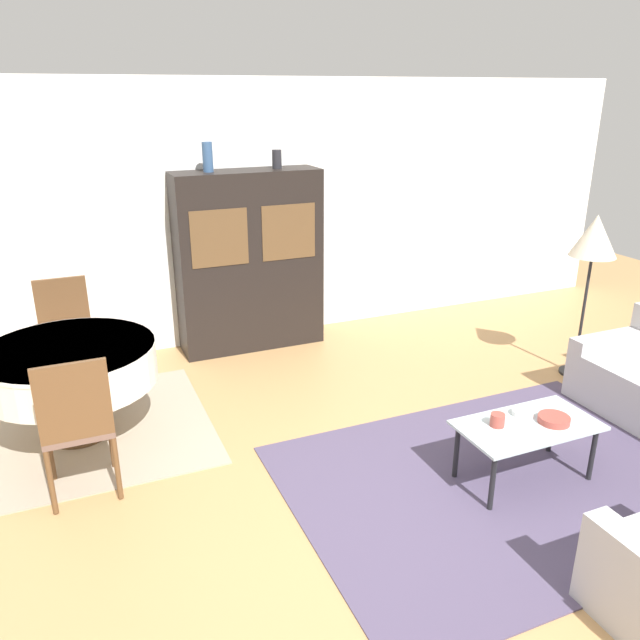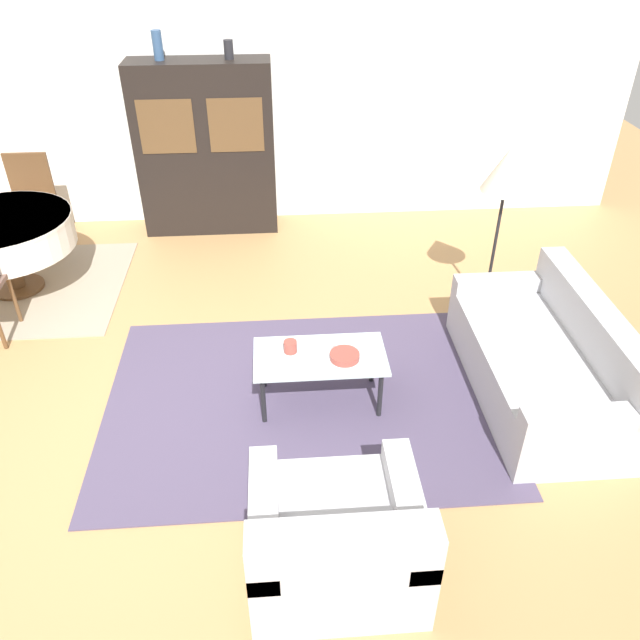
{
  "view_description": "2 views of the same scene",
  "coord_description": "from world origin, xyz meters",
  "px_view_note": "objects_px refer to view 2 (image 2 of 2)",
  "views": [
    {
      "loc": [
        -1.52,
        -2.63,
        2.58
      ],
      "look_at": [
        0.2,
        1.4,
        0.95
      ],
      "focal_mm": 35.0,
      "sensor_mm": 36.0,
      "label": 1
    },
    {
      "loc": [
        0.98,
        -3.33,
        3.21
      ],
      "look_at": [
        1.25,
        0.24,
        0.75
      ],
      "focal_mm": 35.0,
      "sensor_mm": 36.0,
      "label": 2
    }
  ],
  "objects_px": {
    "armchair": "(337,540)",
    "bowl": "(345,356)",
    "display_cabinet": "(206,149)",
    "vase_short": "(229,49)",
    "bowl_small": "(325,344)",
    "floor_lamp": "(507,174)",
    "vase_tall": "(158,45)",
    "coffee_table": "(320,361)",
    "cup": "(290,347)",
    "couch": "(545,362)",
    "dining_table": "(2,234)",
    "dining_chair_far": "(31,198)"
  },
  "relations": [
    {
      "from": "bowl",
      "to": "armchair",
      "type": "bearing_deg",
      "value": -97.7
    },
    {
      "from": "couch",
      "to": "floor_lamp",
      "type": "height_order",
      "value": "floor_lamp"
    },
    {
      "from": "bowl",
      "to": "bowl_small",
      "type": "xyz_separation_m",
      "value": [
        -0.13,
        0.17,
        -0.0
      ]
    },
    {
      "from": "armchair",
      "to": "bowl_small",
      "type": "xyz_separation_m",
      "value": [
        0.06,
        1.57,
        0.18
      ]
    },
    {
      "from": "couch",
      "to": "dining_chair_far",
      "type": "bearing_deg",
      "value": 58.95
    },
    {
      "from": "armchair",
      "to": "display_cabinet",
      "type": "height_order",
      "value": "display_cabinet"
    },
    {
      "from": "coffee_table",
      "to": "bowl",
      "type": "relative_size",
      "value": 4.51
    },
    {
      "from": "floor_lamp",
      "to": "bowl_small",
      "type": "distance_m",
      "value": 2.1
    },
    {
      "from": "bowl_small",
      "to": "cup",
      "type": "bearing_deg",
      "value": -168.77
    },
    {
      "from": "bowl_small",
      "to": "vase_tall",
      "type": "relative_size",
      "value": 0.54
    },
    {
      "from": "display_cabinet",
      "to": "vase_short",
      "type": "relative_size",
      "value": 10.1
    },
    {
      "from": "couch",
      "to": "coffee_table",
      "type": "height_order",
      "value": "couch"
    },
    {
      "from": "display_cabinet",
      "to": "vase_short",
      "type": "distance_m",
      "value": 1.06
    },
    {
      "from": "coffee_table",
      "to": "dining_chair_far",
      "type": "relative_size",
      "value": 0.95
    },
    {
      "from": "armchair",
      "to": "bowl",
      "type": "relative_size",
      "value": 4.41
    },
    {
      "from": "couch",
      "to": "bowl_small",
      "type": "xyz_separation_m",
      "value": [
        -1.66,
        0.12,
        0.18
      ]
    },
    {
      "from": "dining_chair_far",
      "to": "bowl_small",
      "type": "xyz_separation_m",
      "value": [
        2.87,
        -2.61,
        -0.13
      ]
    },
    {
      "from": "couch",
      "to": "display_cabinet",
      "type": "relative_size",
      "value": 0.99
    },
    {
      "from": "armchair",
      "to": "floor_lamp",
      "type": "distance_m",
      "value": 3.28
    },
    {
      "from": "dining_chair_far",
      "to": "cup",
      "type": "relative_size",
      "value": 10.44
    },
    {
      "from": "vase_tall",
      "to": "bowl",
      "type": "bearing_deg",
      "value": -63.99
    },
    {
      "from": "coffee_table",
      "to": "dining_chair_far",
      "type": "xyz_separation_m",
      "value": [
        -2.82,
        2.72,
        0.19
      ]
    },
    {
      "from": "armchair",
      "to": "dining_table",
      "type": "height_order",
      "value": "dining_table"
    },
    {
      "from": "couch",
      "to": "bowl_small",
      "type": "distance_m",
      "value": 1.68
    },
    {
      "from": "couch",
      "to": "vase_short",
      "type": "height_order",
      "value": "vase_short"
    },
    {
      "from": "floor_lamp",
      "to": "display_cabinet",
      "type": "bearing_deg",
      "value": 143.95
    },
    {
      "from": "vase_tall",
      "to": "display_cabinet",
      "type": "bearing_deg",
      "value": -0.14
    },
    {
      "from": "armchair",
      "to": "vase_tall",
      "type": "xyz_separation_m",
      "value": [
        -1.36,
        4.57,
        1.69
      ]
    },
    {
      "from": "couch",
      "to": "vase_short",
      "type": "distance_m",
      "value": 4.26
    },
    {
      "from": "vase_short",
      "to": "armchair",
      "type": "bearing_deg",
      "value": -81.74
    },
    {
      "from": "armchair",
      "to": "dining_table",
      "type": "bearing_deg",
      "value": 130.36
    },
    {
      "from": "armchair",
      "to": "display_cabinet",
      "type": "xyz_separation_m",
      "value": [
        -0.99,
        4.57,
        0.64
      ]
    },
    {
      "from": "dining_chair_far",
      "to": "vase_tall",
      "type": "xyz_separation_m",
      "value": [
        1.45,
        0.39,
        1.39
      ]
    },
    {
      "from": "dining_chair_far",
      "to": "vase_short",
      "type": "bearing_deg",
      "value": -169.57
    },
    {
      "from": "floor_lamp",
      "to": "bowl",
      "type": "distance_m",
      "value": 2.1
    },
    {
      "from": "armchair",
      "to": "floor_lamp",
      "type": "bearing_deg",
      "value": 58.07
    },
    {
      "from": "bowl",
      "to": "vase_short",
      "type": "height_order",
      "value": "vase_short"
    },
    {
      "from": "couch",
      "to": "coffee_table",
      "type": "xyz_separation_m",
      "value": [
        -1.71,
        0.01,
        0.11
      ]
    },
    {
      "from": "armchair",
      "to": "display_cabinet",
      "type": "relative_size",
      "value": 0.51
    },
    {
      "from": "couch",
      "to": "cup",
      "type": "height_order",
      "value": "couch"
    },
    {
      "from": "cup",
      "to": "vase_tall",
      "type": "height_order",
      "value": "vase_tall"
    },
    {
      "from": "display_cabinet",
      "to": "bowl",
      "type": "xyz_separation_m",
      "value": [
        1.18,
        -3.16,
        -0.46
      ]
    },
    {
      "from": "armchair",
      "to": "bowl",
      "type": "bearing_deg",
      "value": 82.3
    },
    {
      "from": "dining_chair_far",
      "to": "bowl",
      "type": "relative_size",
      "value": 4.75
    },
    {
      "from": "cup",
      "to": "bowl",
      "type": "height_order",
      "value": "cup"
    },
    {
      "from": "armchair",
      "to": "bowl_small",
      "type": "distance_m",
      "value": 1.58
    },
    {
      "from": "floor_lamp",
      "to": "bowl",
      "type": "relative_size",
      "value": 7.2
    },
    {
      "from": "cup",
      "to": "vase_short",
      "type": "height_order",
      "value": "vase_short"
    },
    {
      "from": "armchair",
      "to": "dining_chair_far",
      "type": "relative_size",
      "value": 0.93
    },
    {
      "from": "dining_chair_far",
      "to": "vase_short",
      "type": "relative_size",
      "value": 5.6
    }
  ]
}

